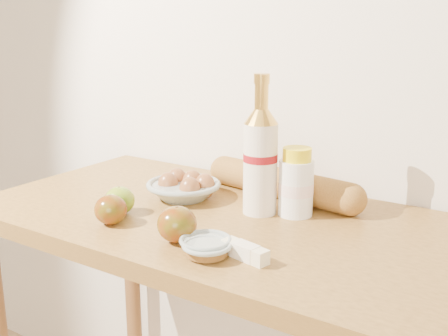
{
  "coord_description": "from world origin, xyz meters",
  "views": [
    {
      "loc": [
        0.64,
        0.19,
        1.33
      ],
      "look_at": [
        0.0,
        1.15,
        1.02
      ],
      "focal_mm": 45.0,
      "sensor_mm": 36.0,
      "label": 1
    }
  ],
  "objects": [
    {
      "name": "apple_redgreen_right",
      "position": [
        -0.01,
        1.0,
        0.94
      ],
      "size": [
        0.09,
        0.09,
        0.07
      ],
      "rotation": [
        0.0,
        0.0,
        0.12
      ],
      "color": "#8F0D07",
      "rests_on": "table"
    },
    {
      "name": "cream_bottle",
      "position": [
        0.11,
        1.27,
        0.97
      ],
      "size": [
        0.1,
        0.1,
        0.15
      ],
      "rotation": [
        0.0,
        0.0,
        -0.31
      ],
      "color": "white",
      "rests_on": "table"
    },
    {
      "name": "apple_redgreen_front",
      "position": [
        -0.19,
        1.0,
        0.93
      ],
      "size": [
        0.07,
        0.07,
        0.07
      ],
      "rotation": [
        0.0,
        0.0,
        0.07
      ],
      "color": "#8C0708",
      "rests_on": "table"
    },
    {
      "name": "apple_yellowgreen",
      "position": [
        -0.22,
        1.06,
        0.93
      ],
      "size": [
        0.08,
        0.08,
        0.06
      ],
      "rotation": [
        0.0,
        0.0,
        0.15
      ],
      "color": "#A19F20",
      "rests_on": "table"
    },
    {
      "name": "sugar_bowl",
      "position": [
        0.08,
        0.97,
        0.91
      ],
      "size": [
        0.1,
        0.1,
        0.03
      ],
      "rotation": [
        0.0,
        0.0,
        0.04
      ],
      "color": "#99A7A2",
      "rests_on": "table"
    },
    {
      "name": "back_wall",
      "position": [
        0.0,
        1.51,
        1.3
      ],
      "size": [
        3.5,
        0.02,
        2.6
      ],
      "primitive_type": "cube",
      "color": "white",
      "rests_on": "ground"
    },
    {
      "name": "bourbon_bottle",
      "position": [
        0.04,
        1.24,
        1.03
      ],
      "size": [
        0.1,
        0.1,
        0.31
      ],
      "rotation": [
        0.0,
        0.0,
        0.3
      ],
      "color": "#F4E7CE",
      "rests_on": "table"
    },
    {
      "name": "baguette",
      "position": [
        0.03,
        1.36,
        0.94
      ],
      "size": [
        0.46,
        0.14,
        0.08
      ],
      "rotation": [
        0.0,
        0.0,
        -0.14
      ],
      "color": "#AE7B35",
      "rests_on": "table"
    },
    {
      "name": "syrup_bowl",
      "position": [
        0.06,
        0.99,
        0.92
      ],
      "size": [
        0.13,
        0.13,
        0.03
      ],
      "rotation": [
        0.0,
        0.0,
        -0.41
      ],
      "color": "#93A09A",
      "rests_on": "table"
    },
    {
      "name": "egg_bowl",
      "position": [
        -0.17,
        1.23,
        0.93
      ],
      "size": [
        0.19,
        0.19,
        0.06
      ],
      "rotation": [
        0.0,
        0.0,
        -0.04
      ],
      "color": "#8D9A95",
      "rests_on": "table"
    },
    {
      "name": "butter_stick",
      "position": [
        0.14,
        1.01,
        0.91
      ],
      "size": [
        0.1,
        0.05,
        0.03
      ],
      "rotation": [
        0.0,
        0.0,
        -0.22
      ],
      "color": "#FCF2C3",
      "rests_on": "table"
    },
    {
      "name": "table",
      "position": [
        0.0,
        1.18,
        0.78
      ],
      "size": [
        1.2,
        0.6,
        0.9
      ],
      "color": "#A17534",
      "rests_on": "ground"
    }
  ]
}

